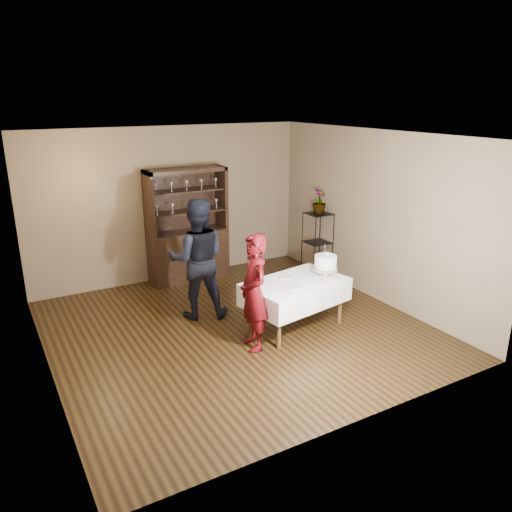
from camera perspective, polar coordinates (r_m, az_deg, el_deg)
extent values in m
plane|color=black|center=(7.23, -2.20, -8.28)|extent=(5.00, 5.00, 0.00)
plane|color=silver|center=(6.50, -2.49, 13.57)|extent=(5.00, 5.00, 0.00)
cube|color=brown|center=(8.97, -9.76, 5.84)|extent=(5.00, 0.02, 2.70)
cube|color=brown|center=(6.07, -23.76, -1.33)|extent=(0.02, 5.00, 2.70)
cube|color=brown|center=(8.16, 13.48, 4.39)|extent=(0.02, 5.00, 2.70)
cube|color=black|center=(9.04, -7.70, 0.12)|extent=(1.40, 0.48, 0.90)
cube|color=black|center=(8.99, -8.51, 6.57)|extent=(1.40, 0.03, 1.10)
cube|color=black|center=(8.70, -8.12, 9.69)|extent=(1.40, 0.48, 0.06)
cube|color=black|center=(8.83, -7.92, 5.06)|extent=(1.28, 0.42, 0.02)
cube|color=black|center=(8.75, -8.02, 7.42)|extent=(1.28, 0.42, 0.02)
cylinder|color=black|center=(8.83, 6.74, 0.75)|extent=(0.02, 0.02, 1.20)
cylinder|color=black|center=(9.07, 8.78, 1.12)|extent=(0.02, 0.02, 1.20)
cylinder|color=black|center=(9.14, 5.26, 1.40)|extent=(0.02, 0.02, 1.20)
cylinder|color=black|center=(9.37, 7.27, 1.74)|extent=(0.02, 0.02, 1.20)
cube|color=black|center=(9.24, 6.91, -1.41)|extent=(0.40, 0.40, 0.02)
cube|color=black|center=(9.09, 7.02, 1.56)|extent=(0.40, 0.40, 0.01)
cube|color=black|center=(8.95, 7.15, 4.82)|extent=(0.40, 0.40, 0.02)
cube|color=silver|center=(7.08, 4.49, -4.11)|extent=(1.55, 1.11, 0.33)
cylinder|color=#4D341C|center=(6.57, 2.65, -7.89)|extent=(0.06, 0.06, 0.67)
cylinder|color=#4D341C|center=(7.36, 9.61, -5.19)|extent=(0.06, 0.06, 0.67)
cylinder|color=#4D341C|center=(7.02, -0.96, -6.10)|extent=(0.06, 0.06, 0.67)
cylinder|color=#4D341C|center=(7.76, 5.97, -3.76)|extent=(0.06, 0.06, 0.67)
imported|color=#350408|center=(6.41, -0.23, -4.18)|extent=(0.46, 0.62, 1.56)
imported|color=black|center=(7.36, -6.73, -0.33)|extent=(1.07, 0.96, 1.80)
cylinder|color=silver|center=(7.25, 7.89, -2.24)|extent=(0.20, 0.20, 0.01)
cylinder|color=silver|center=(7.24, 7.90, -1.91)|extent=(0.05, 0.05, 0.10)
cylinder|color=silver|center=(7.22, 7.92, -1.49)|extent=(0.35, 0.35, 0.01)
cylinder|color=#4C7236|center=(7.22, 7.93, -1.37)|extent=(0.34, 0.34, 0.02)
cylinder|color=white|center=(7.19, 7.96, -0.70)|extent=(0.42, 0.42, 0.20)
sphere|color=#5271B0|center=(7.17, 8.18, 0.17)|extent=(0.02, 0.02, 0.02)
cube|color=silver|center=(7.10, 7.86, 0.48)|extent=(0.02, 0.02, 0.14)
cube|color=black|center=(7.07, 7.89, 1.13)|extent=(0.03, 0.02, 0.05)
cylinder|color=silver|center=(6.79, 4.45, -3.53)|extent=(0.28, 0.28, 0.01)
cylinder|color=silver|center=(7.13, 3.29, -2.44)|extent=(0.19, 0.19, 0.01)
imported|color=#4C7236|center=(8.93, 7.26, 6.21)|extent=(0.31, 0.31, 0.42)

